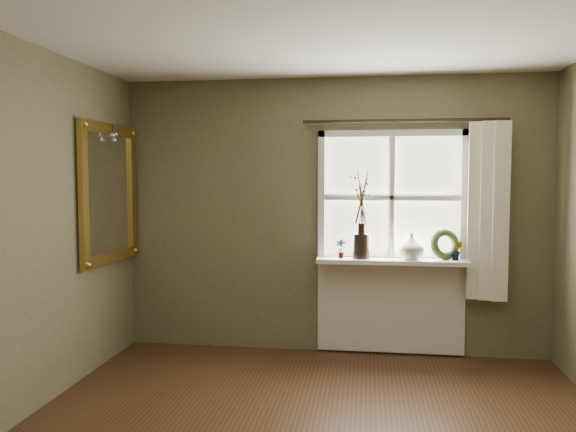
# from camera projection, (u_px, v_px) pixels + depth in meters

# --- Properties ---
(ceiling) EXTENTS (4.50, 4.50, 0.00)m
(ceiling) POSITION_uv_depth(u_px,v_px,m) (307.00, 2.00, 3.00)
(ceiling) COLOR silver
(ceiling) RESTS_ON ground
(wall_back) EXTENTS (4.00, 0.10, 2.60)m
(wall_back) POSITION_uv_depth(u_px,v_px,m) (333.00, 216.00, 5.36)
(wall_back) COLOR brown
(wall_back) RESTS_ON ground
(wall_front) EXTENTS (4.00, 0.10, 2.60)m
(wall_front) POSITION_uv_depth(u_px,v_px,m) (137.00, 426.00, 0.81)
(wall_front) COLOR brown
(wall_front) RESTS_ON ground
(window_frame) EXTENTS (1.36, 0.06, 1.24)m
(window_frame) POSITION_uv_depth(u_px,v_px,m) (391.00, 197.00, 5.20)
(window_frame) COLOR white
(window_frame) RESTS_ON wall_back
(window_sill) EXTENTS (1.36, 0.26, 0.04)m
(window_sill) POSITION_uv_depth(u_px,v_px,m) (391.00, 261.00, 5.13)
(window_sill) COLOR white
(window_sill) RESTS_ON wall_back
(window_apron) EXTENTS (1.36, 0.04, 0.88)m
(window_apron) POSITION_uv_depth(u_px,v_px,m) (390.00, 306.00, 5.27)
(window_apron) COLOR white
(window_apron) RESTS_ON ground
(dark_jug) EXTENTS (0.20, 0.20, 0.23)m
(dark_jug) POSITION_uv_depth(u_px,v_px,m) (361.00, 246.00, 5.16)
(dark_jug) COLOR black
(dark_jug) RESTS_ON window_sill
(cream_vase) EXTENTS (0.28, 0.28, 0.24)m
(cream_vase) POSITION_uv_depth(u_px,v_px,m) (412.00, 246.00, 5.09)
(cream_vase) COLOR silver
(cream_vase) RESTS_ON window_sill
(wreath) EXTENTS (0.31, 0.23, 0.29)m
(wreath) POSITION_uv_depth(u_px,v_px,m) (445.00, 248.00, 5.09)
(wreath) COLOR #33451E
(wreath) RESTS_ON window_sill
(potted_plant_left) EXTENTS (0.11, 0.08, 0.18)m
(potted_plant_left) POSITION_uv_depth(u_px,v_px,m) (341.00, 248.00, 5.19)
(potted_plant_left) COLOR #33451E
(potted_plant_left) RESTS_ON window_sill
(potted_plant_right) EXTENTS (0.10, 0.08, 0.18)m
(potted_plant_right) POSITION_uv_depth(u_px,v_px,m) (457.00, 250.00, 5.04)
(potted_plant_right) COLOR #33451E
(potted_plant_right) RESTS_ON window_sill
(curtain) EXTENTS (0.36, 0.12, 1.59)m
(curtain) POSITION_uv_depth(u_px,v_px,m) (488.00, 211.00, 4.99)
(curtain) COLOR white
(curtain) RESTS_ON wall_back
(curtain_rod) EXTENTS (1.84, 0.03, 0.03)m
(curtain_rod) POSITION_uv_depth(u_px,v_px,m) (404.00, 121.00, 5.08)
(curtain_rod) COLOR black
(curtain_rod) RESTS_ON wall_back
(gilt_mirror) EXTENTS (0.10, 1.04, 1.24)m
(gilt_mirror) POSITION_uv_depth(u_px,v_px,m) (109.00, 193.00, 5.02)
(gilt_mirror) COLOR white
(gilt_mirror) RESTS_ON wall_left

